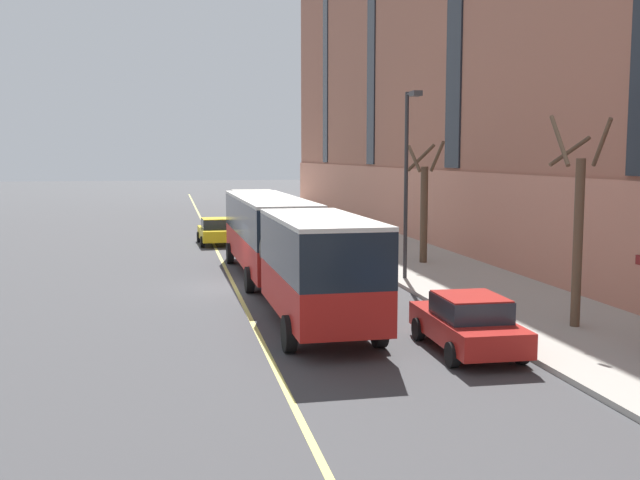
% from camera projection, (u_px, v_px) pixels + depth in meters
% --- Properties ---
extents(ground_plane, '(260.00, 260.00, 0.00)m').
position_uv_depth(ground_plane, '(240.00, 287.00, 29.67)').
color(ground_plane, '#424244').
extents(sidewalk, '(5.80, 160.00, 0.15)m').
position_uv_depth(sidewalk, '(433.00, 268.00, 34.36)').
color(sidewalk, '#ADA89E').
rests_on(sidewalk, ground).
extents(city_bus, '(3.05, 20.38, 3.45)m').
position_uv_depth(city_bus, '(283.00, 240.00, 28.29)').
color(city_bus, red).
rests_on(city_bus, ground).
extents(parked_car_red_0, '(2.11, 4.52, 1.56)m').
position_uv_depth(parked_car_red_0, '(468.00, 323.00, 19.86)').
color(parked_car_red_0, '#B21E19').
rests_on(parked_car_red_0, ground).
extents(parked_car_silver_2, '(2.00, 4.80, 1.56)m').
position_uv_depth(parked_car_silver_2, '(301.00, 228.00, 45.54)').
color(parked_car_silver_2, '#B7B7BC').
rests_on(parked_car_silver_2, ground).
extents(parked_car_green_3, '(1.97, 4.75, 1.56)m').
position_uv_depth(parked_car_green_3, '(266.00, 209.00, 62.18)').
color(parked_car_green_3, '#23603D').
rests_on(parked_car_green_3, ground).
extents(parked_car_black_4, '(2.10, 4.83, 1.56)m').
position_uv_depth(parked_car_black_4, '(277.00, 216.00, 54.51)').
color(parked_car_black_4, black).
rests_on(parked_car_black_4, ground).
extents(taxi_cab, '(2.07, 4.32, 1.56)m').
position_uv_depth(taxi_cab, '(215.00, 231.00, 43.90)').
color(taxi_cab, yellow).
rests_on(taxi_cab, ground).
extents(street_tree_near_corner, '(1.56, 1.53, 6.25)m').
position_uv_depth(street_tree_near_corner, '(578.00, 226.00, 21.98)').
color(street_tree_near_corner, brown).
rests_on(street_tree_near_corner, sidewalk).
extents(street_tree_mid_block, '(1.50, 1.46, 5.74)m').
position_uv_depth(street_tree_mid_block, '(424.00, 204.00, 35.34)').
color(street_tree_mid_block, brown).
rests_on(street_tree_mid_block, sidewalk).
extents(street_lamp, '(0.36, 1.48, 7.62)m').
position_uv_depth(street_lamp, '(408.00, 167.00, 30.36)').
color(street_lamp, '#2D2D30').
rests_on(street_lamp, sidewalk).
extents(lane_centerline, '(0.16, 140.00, 0.01)m').
position_uv_depth(lane_centerline, '(229.00, 276.00, 32.55)').
color(lane_centerline, '#E0D66B').
rests_on(lane_centerline, ground).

